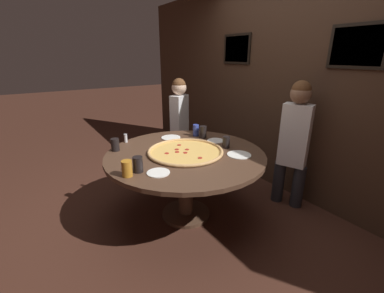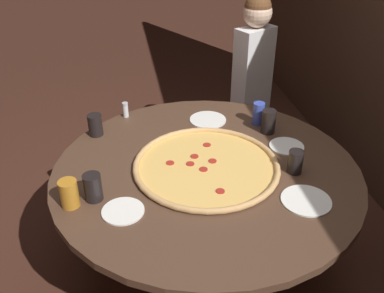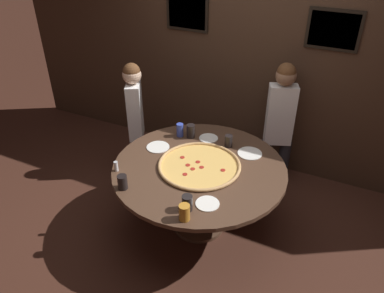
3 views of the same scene
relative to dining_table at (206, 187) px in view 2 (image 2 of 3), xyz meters
name	(u,v)px [view 2 (image 2 of 3)]	position (x,y,z in m)	size (l,w,h in m)	color
ground_plane	(204,266)	(0.00, 0.00, -0.61)	(24.00, 24.00, 0.00)	#422319
dining_table	(206,187)	(0.00, 0.00, 0.00)	(1.61, 1.61, 0.74)	#4C3323
giant_pizza	(206,166)	(0.00, 0.00, 0.14)	(0.77, 0.77, 0.03)	#EAB75B
drink_cup_far_left	(295,162)	(0.11, 0.44, 0.19)	(0.08, 0.08, 0.12)	black
drink_cup_far_right	(269,122)	(-0.30, 0.44, 0.20)	(0.08, 0.08, 0.14)	black
drink_cup_front_edge	(93,187)	(0.16, -0.57, 0.20)	(0.09, 0.09, 0.14)	black
drink_cup_near_left	(69,194)	(0.19, -0.68, 0.20)	(0.09, 0.09, 0.14)	#BC7A23
drink_cup_by_shaker	(95,125)	(-0.45, -0.57, 0.19)	(0.08, 0.08, 0.13)	black
drink_cup_centre_back	(259,113)	(-0.41, 0.41, 0.20)	(0.07, 0.07, 0.14)	#384CB7
white_plate_near_front	(306,200)	(0.35, 0.41, 0.13)	(0.24, 0.24, 0.01)	white
white_plate_right_side	(287,146)	(-0.12, 0.49, 0.13)	(0.20, 0.20, 0.01)	white
white_plate_beside_cup	(123,211)	(0.28, -0.44, 0.13)	(0.20, 0.20, 0.01)	white
white_plate_far_back	(208,120)	(-0.51, 0.11, 0.13)	(0.23, 0.23, 0.01)	white
condiment_shaker	(125,110)	(-0.65, -0.39, 0.18)	(0.04, 0.04, 0.10)	silver
diner_far_right	(252,75)	(-1.08, 0.57, 0.17)	(0.27, 0.36, 1.37)	#232328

